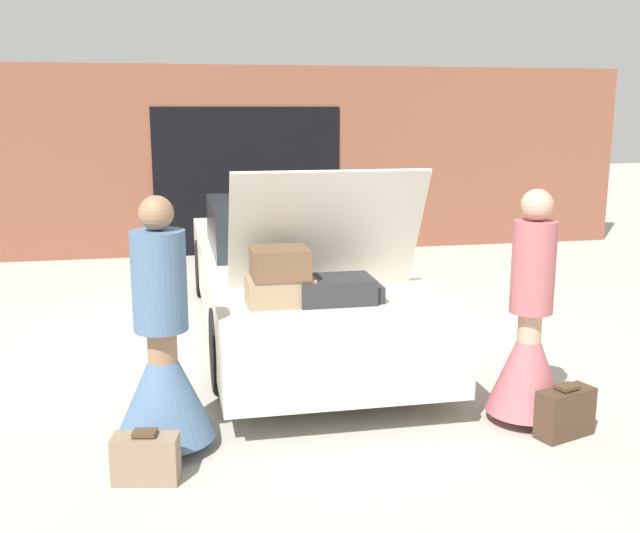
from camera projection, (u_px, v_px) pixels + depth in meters
ground_plane at (293, 328)px, 7.56m from camera, size 40.00×40.00×0.00m
garage_wall_back at (247, 162)px, 11.23m from camera, size 12.00×0.14×2.80m
car at (292, 273)px, 7.44m from camera, size 1.79×5.21×1.75m
person_left at (163, 362)px, 4.79m from camera, size 0.65×0.65×1.66m
person_right at (529, 341)px, 5.20m from camera, size 0.56×0.56×1.66m
suitcase_beside_left_person at (146, 458)px, 4.44m from camera, size 0.41×0.24×0.32m
suitcase_beside_right_person at (565, 412)px, 5.05m from camera, size 0.44×0.30×0.36m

